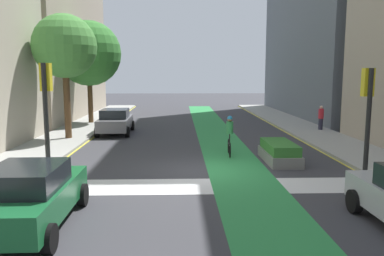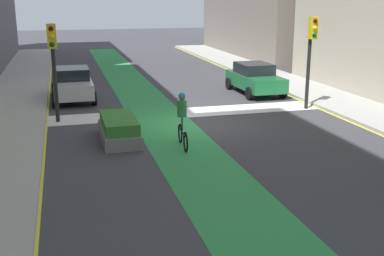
{
  "view_description": "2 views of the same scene",
  "coord_description": "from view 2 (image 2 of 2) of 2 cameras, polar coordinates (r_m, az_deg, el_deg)",
  "views": [
    {
      "loc": [
        -0.86,
        -14.41,
        3.73
      ],
      "look_at": [
        -0.25,
        4.48,
        1.06
      ],
      "focal_mm": 35.75,
      "sensor_mm": 36.0,
      "label": 1
    },
    {
      "loc": [
        5.2,
        18.08,
        4.93
      ],
      "look_at": [
        1.45,
        4.17,
        1.01
      ],
      "focal_mm": 45.23,
      "sensor_mm": 36.0,
      "label": 2
    }
  ],
  "objects": [
    {
      "name": "ground_plane",
      "position": [
        19.45,
        0.94,
        0.53
      ],
      "size": [
        120.0,
        120.0,
        0.0
      ],
      "primitive_type": "plane",
      "color": "#38383D"
    },
    {
      "name": "bike_lane_paint",
      "position": [
        19.12,
        -3.11,
        0.27
      ],
      "size": [
        2.4,
        60.0,
        0.01
      ],
      "primitive_type": "cube",
      "color": "#2D8C47",
      "rests_on": "ground_plane"
    },
    {
      "name": "crosswalk_band",
      "position": [
        21.32,
        -0.54,
        1.86
      ],
      "size": [
        12.0,
        1.8,
        0.01
      ],
      "primitive_type": "cube",
      "color": "silver",
      "rests_on": "ground_plane"
    },
    {
      "name": "sidewalk_left",
      "position": [
        22.62,
        19.54,
        1.94
      ],
      "size": [
        3.0,
        60.0,
        0.15
      ],
      "primitive_type": "cube",
      "color": "#9E9E99",
      "rests_on": "ground_plane"
    },
    {
      "name": "curb_stripe_left",
      "position": [
        21.83,
        16.26,
        1.56
      ],
      "size": [
        0.16,
        60.0,
        0.01
      ],
      "primitive_type": "cube",
      "color": "yellow",
      "rests_on": "ground_plane"
    },
    {
      "name": "sidewalk_right",
      "position": [
        18.86,
        -21.53,
        -0.78
      ],
      "size": [
        3.0,
        60.0,
        0.15
      ],
      "primitive_type": "cube",
      "color": "#9E9E99",
      "rests_on": "ground_plane"
    },
    {
      "name": "curb_stripe_right",
      "position": [
        18.76,
        -16.97,
        -0.68
      ],
      "size": [
        0.16,
        60.0,
        0.01
      ],
      "primitive_type": "cube",
      "color": "yellow",
      "rests_on": "ground_plane"
    },
    {
      "name": "traffic_signal_near_right",
      "position": [
        19.88,
        -16.07,
        8.39
      ],
      "size": [
        0.35,
        0.52,
        3.93
      ],
      "color": "black",
      "rests_on": "ground_plane"
    },
    {
      "name": "traffic_signal_near_left",
      "position": [
        22.12,
        13.88,
        9.48
      ],
      "size": [
        0.35,
        0.52,
        4.1
      ],
      "color": "black",
      "rests_on": "ground_plane"
    },
    {
      "name": "car_silver_right_near",
      "position": [
        24.56,
        -13.9,
        5.1
      ],
      "size": [
        2.04,
        4.21,
        1.57
      ],
      "color": "#B2B7BF",
      "rests_on": "ground_plane"
    },
    {
      "name": "car_green_left_near",
      "position": [
        25.68,
        7.42,
        5.84
      ],
      "size": [
        2.07,
        4.22,
        1.57
      ],
      "color": "#196033",
      "rests_on": "ground_plane"
    },
    {
      "name": "cyclist_in_lane",
      "position": [
        16.23,
        -1.15,
        1.09
      ],
      "size": [
        0.32,
        1.73,
        1.86
      ],
      "color": "black",
      "rests_on": "ground_plane"
    },
    {
      "name": "median_planter",
      "position": [
        17.28,
        -8.58,
        -0.14
      ],
      "size": [
        1.26,
        2.9,
        0.85
      ],
      "color": "slate",
      "rests_on": "ground_plane"
    }
  ]
}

